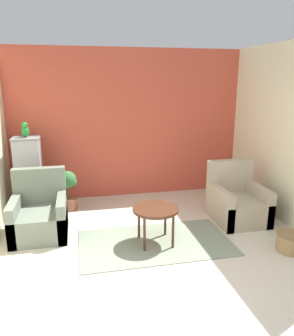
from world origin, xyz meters
TOP-DOWN VIEW (x-y plane):
  - ground_plane at (0.00, 0.00)m, footprint 20.00×20.00m
  - wall_back_accent at (0.00, 3.32)m, footprint 4.45×0.06m
  - wall_right at (2.19, 1.64)m, footprint 0.06×3.29m
  - area_rug at (0.02, 1.21)m, footprint 2.08×1.17m
  - coffee_table at (0.02, 1.21)m, footprint 0.62×0.62m
  - armchair_left at (-1.55, 1.85)m, footprint 0.77×0.85m
  - armchair_right at (1.49, 1.71)m, footprint 0.77×0.85m
  - birdcage at (-1.77, 2.80)m, footprint 0.56×0.56m
  - parrot at (-1.77, 2.80)m, footprint 0.12×0.21m
  - potted_plant at (-1.16, 2.74)m, footprint 0.33×0.30m
  - wicker_basket at (1.70, 0.62)m, footprint 0.36×0.36m

SIDE VIEW (x-z plane):
  - ground_plane at x=0.00m, z-range 0.00..0.00m
  - area_rug at x=0.02m, z-range 0.00..0.01m
  - wicker_basket at x=1.70m, z-range 0.01..0.27m
  - armchair_left at x=-1.55m, z-range -0.18..0.74m
  - armchair_right at x=1.49m, z-range -0.18..0.74m
  - potted_plant at x=-1.16m, z-range 0.05..0.74m
  - coffee_table at x=0.02m, z-range 0.20..0.72m
  - birdcage at x=-1.77m, z-range -0.04..1.25m
  - wall_back_accent at x=0.00m, z-range 0.00..2.76m
  - wall_right at x=2.19m, z-range 0.00..2.76m
  - parrot at x=-1.77m, z-range 1.27..1.53m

